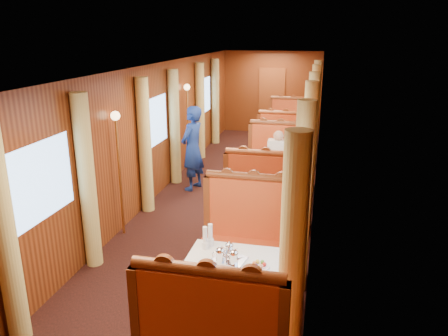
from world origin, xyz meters
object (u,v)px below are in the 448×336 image
(banquette_near_aft, at_px, (251,244))
(banquette_mid_fwd, at_px, (265,202))
(fruit_plate, at_px, (259,265))
(rose_vase_mid, at_px, (273,155))
(table_far, at_px, (288,140))
(tea_tray, at_px, (229,259))
(table_mid, at_px, (273,185))
(passenger, at_px, (278,154))
(banquette_far_aft, at_px, (291,130))
(teapot_back, at_px, (229,251))
(teapot_right, at_px, (234,259))
(teapot_left, at_px, (220,257))
(banquette_far_fwd, at_px, (285,148))
(banquette_mid_aft, at_px, (278,166))
(table_near, at_px, (235,290))
(steward, at_px, (192,148))
(rose_vase_far, at_px, (290,119))

(banquette_near_aft, relative_size, banquette_mid_fwd, 1.00)
(fruit_plate, relative_size, rose_vase_mid, 0.58)
(banquette_near_aft, distance_m, rose_vase_mid, 2.55)
(table_far, relative_size, tea_tray, 3.09)
(table_mid, distance_m, passenger, 0.85)
(banquette_near_aft, relative_size, fruit_plate, 6.43)
(banquette_far_aft, height_order, rose_vase_mid, banquette_far_aft)
(banquette_near_aft, relative_size, teapot_back, 9.00)
(banquette_near_aft, xyz_separation_m, banquette_mid_fwd, (0.00, 1.47, 0.00))
(banquette_near_aft, bearing_deg, teapot_right, -89.95)
(teapot_left, xyz_separation_m, teapot_right, (0.14, -0.01, -0.00))
(banquette_mid_fwd, relative_size, table_far, 1.28)
(banquette_mid_fwd, bearing_deg, banquette_far_aft, 90.00)
(banquette_far_aft, bearing_deg, tea_tray, -90.45)
(banquette_near_aft, distance_m, banquette_far_fwd, 4.97)
(tea_tray, xyz_separation_m, teapot_right, (0.06, -0.09, 0.06))
(teapot_back, distance_m, rose_vase_mid, 3.46)
(table_far, bearing_deg, teapot_right, -89.99)
(banquette_mid_aft, height_order, teapot_back, banquette_mid_aft)
(table_near, relative_size, banquette_mid_aft, 0.78)
(table_mid, relative_size, passenger, 1.38)
(table_near, bearing_deg, passenger, 90.00)
(teapot_right, distance_m, passenger, 4.38)
(fruit_plate, relative_size, steward, 0.12)
(rose_vase_far, distance_m, passenger, 2.75)
(teapot_left, xyz_separation_m, rose_vase_mid, (0.13, 3.62, 0.11))
(banquette_far_aft, bearing_deg, rose_vase_mid, -90.15)
(banquette_far_fwd, distance_m, tea_tray, 6.02)
(banquette_mid_aft, bearing_deg, steward, -161.43)
(banquette_near_aft, xyz_separation_m, banquette_mid_aft, (0.00, 3.50, 0.00))
(teapot_right, height_order, steward, steward)
(banquette_near_aft, distance_m, banquette_mid_aft, 3.50)
(teapot_left, bearing_deg, table_near, 38.55)
(banquette_mid_aft, relative_size, passenger, 1.76)
(teapot_back, distance_m, steward, 4.21)
(tea_tray, distance_m, fruit_plate, 0.34)
(tea_tray, bearing_deg, banquette_far_aft, 89.55)
(banquette_mid_fwd, height_order, table_far, banquette_mid_fwd)
(tea_tray, relative_size, rose_vase_far, 0.94)
(banquette_mid_aft, height_order, rose_vase_far, banquette_mid_aft)
(banquette_mid_fwd, bearing_deg, banquette_near_aft, -90.00)
(teapot_back, height_order, fruit_plate, teapot_back)
(rose_vase_far, relative_size, steward, 0.21)
(banquette_mid_aft, relative_size, steward, 0.79)
(banquette_mid_aft, relative_size, rose_vase_mid, 3.72)
(rose_vase_mid, bearing_deg, banquette_far_fwd, 89.72)
(banquette_mid_fwd, relative_size, banquette_mid_aft, 1.00)
(rose_vase_far, bearing_deg, banquette_far_aft, 91.46)
(teapot_right, height_order, rose_vase_far, rose_vase_far)
(banquette_near_aft, bearing_deg, rose_vase_mid, 90.28)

